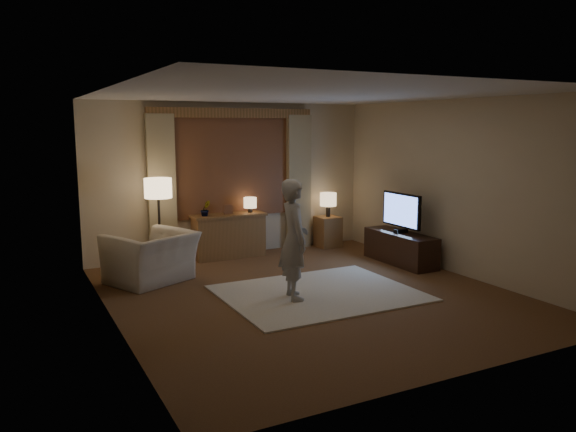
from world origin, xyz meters
TOP-DOWN VIEW (x-y plane):
  - room at (0.00, 0.50)m, footprint 5.04×5.54m
  - rug at (0.12, -0.03)m, footprint 2.50×2.00m
  - sideboard at (-0.17, 2.50)m, footprint 1.20×0.40m
  - picture_frame at (-0.17, 2.50)m, footprint 0.16×0.02m
  - plant at (-0.57, 2.50)m, footprint 0.17×0.13m
  - table_lamp_sideboard at (0.23, 2.50)m, footprint 0.22×0.22m
  - floor_lamp at (-1.42, 2.19)m, footprint 0.42×0.42m
  - armchair at (-1.71, 1.56)m, footprint 1.41×1.34m
  - side_table at (1.76, 2.45)m, footprint 0.40×0.40m
  - table_lamp_side at (1.76, 2.45)m, footprint 0.30×0.30m
  - tv_stand at (2.15, 0.83)m, footprint 0.45×1.40m
  - tv at (2.15, 0.83)m, footprint 0.22×0.89m
  - person at (-0.29, -0.09)m, footprint 0.47×0.62m

SIDE VIEW (x-z plane):
  - rug at x=0.12m, z-range 0.00..0.02m
  - tv_stand at x=2.15m, z-range 0.00..0.50m
  - side_table at x=1.76m, z-range 0.00..0.56m
  - sideboard at x=-0.17m, z-range 0.00..0.70m
  - armchair at x=-1.71m, z-range 0.00..0.71m
  - person at x=-0.29m, z-range 0.02..1.56m
  - picture_frame at x=-0.17m, z-range 0.70..0.90m
  - plant at x=-0.57m, z-range 0.70..1.00m
  - tv at x=2.15m, z-range 0.53..1.18m
  - table_lamp_side at x=1.76m, z-range 0.65..1.09m
  - table_lamp_sideboard at x=0.23m, z-range 0.75..1.05m
  - floor_lamp at x=-1.42m, z-range 0.48..1.91m
  - room at x=0.00m, z-range 0.01..2.65m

